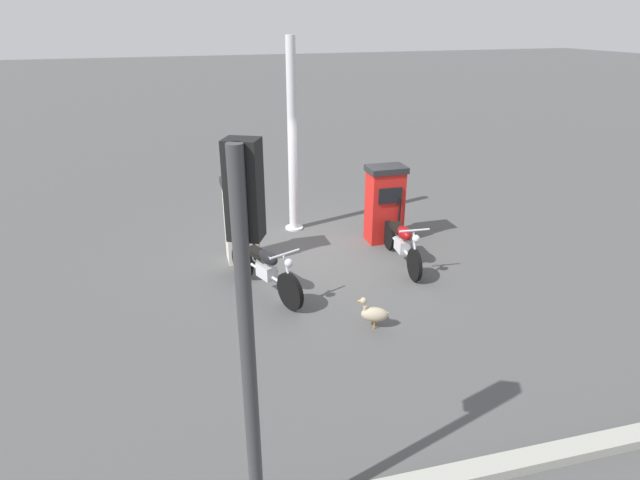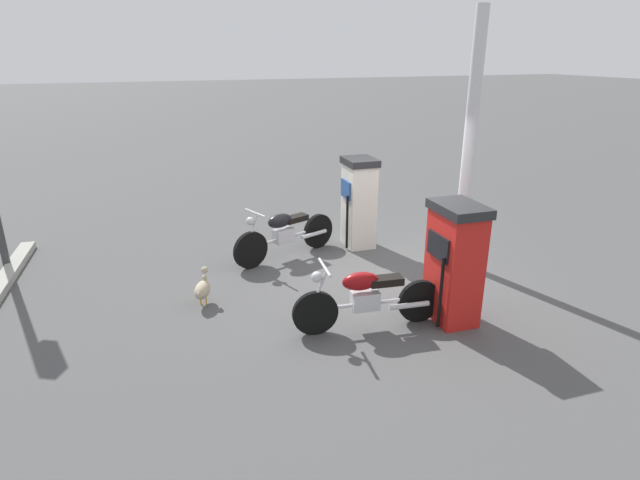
{
  "view_description": "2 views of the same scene",
  "coord_description": "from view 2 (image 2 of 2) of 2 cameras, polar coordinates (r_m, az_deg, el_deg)",
  "views": [
    {
      "loc": [
        9.03,
        -3.04,
        4.38
      ],
      "look_at": [
        1.28,
        -0.43,
        0.89
      ],
      "focal_mm": 29.34,
      "sensor_mm": 36.0,
      "label": 1
    },
    {
      "loc": [
        3.55,
        6.7,
        3.42
      ],
      "look_at": [
        1.02,
        -0.1,
        0.75
      ],
      "focal_mm": 28.89,
      "sensor_mm": 36.0,
      "label": 2
    }
  ],
  "objects": [
    {
      "name": "ground_plane",
      "position": [
        8.32,
        6.84,
        -4.2
      ],
      "size": [
        120.0,
        120.0,
        0.0
      ],
      "primitive_type": "plane",
      "color": "#4C4C4C"
    },
    {
      "name": "canopy_support_pole",
      "position": [
        8.61,
        16.16,
        9.67
      ],
      "size": [
        0.4,
        0.4,
        4.07
      ],
      "color": "silver",
      "rests_on": "ground"
    },
    {
      "name": "fuel_pump_near",
      "position": [
        9.41,
        4.31,
        4.2
      ],
      "size": [
        0.6,
        0.69,
        1.64
      ],
      "color": "silver",
      "rests_on": "ground"
    },
    {
      "name": "fuel_pump_far",
      "position": [
        6.95,
        14.63,
        -2.43
      ],
      "size": [
        0.62,
        0.8,
        1.62
      ],
      "color": "red",
      "rests_on": "ground"
    },
    {
      "name": "motorcycle_far_pump",
      "position": [
        6.68,
        5.18,
        -6.28
      ],
      "size": [
        2.01,
        0.6,
        0.93
      ],
      "color": "black",
      "rests_on": "ground"
    },
    {
      "name": "wandering_duck",
      "position": [
        7.53,
        -12.88,
        -5.27
      ],
      "size": [
        0.35,
        0.5,
        0.51
      ],
      "color": "tan",
      "rests_on": "ground"
    },
    {
      "name": "motorcycle_near_pump",
      "position": [
        8.93,
        -3.94,
        0.76
      ],
      "size": [
        2.0,
        0.88,
        0.96
      ],
      "color": "black",
      "rests_on": "ground"
    }
  ]
}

